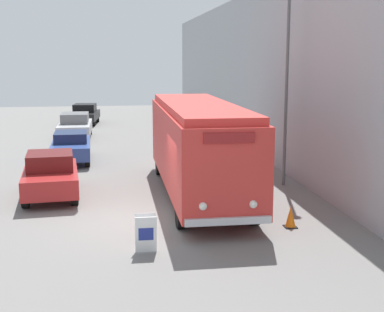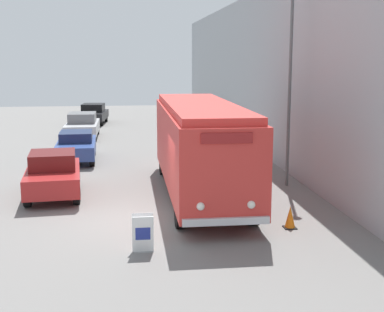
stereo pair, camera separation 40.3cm
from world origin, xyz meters
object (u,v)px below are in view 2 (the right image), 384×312
Objects in this scene: sign_board at (143,234)px; parked_car_near at (53,174)px; vintage_bus at (200,144)px; parked_car_far at (82,125)px; traffic_cone at (290,217)px; parked_car_mid at (76,146)px; streetlamp at (291,61)px; parked_car_distant at (93,114)px.

sign_board is 0.24× the size of parked_car_near.
parked_car_far is at bearing 109.76° from vintage_bus.
vintage_bus reaches higher than sign_board.
sign_board is 20.50m from parked_car_far.
parked_car_mid is at bearing 122.16° from traffic_cone.
streetlamp is 11.45× the size of traffic_cone.
vintage_bus is 4.72m from streetlamp.
sign_board is 1.49× the size of traffic_cone.
vintage_bus is 15.74m from parked_car_far.
vintage_bus is 10.44× the size of sign_board.
parked_car_distant is (-2.84, 27.51, 0.29)m from sign_board.
parked_car_near is at bearing 173.81° from vintage_bus.
parked_car_far is 7.04× the size of traffic_cone.
streetlamp is 6.98m from traffic_cone.
parked_car_near reaches higher than parked_car_far.
parked_car_near is (-8.79, -0.52, -3.98)m from streetlamp.
traffic_cone is at bearing -105.85° from streetlamp.
sign_board is 0.13× the size of streetlamp.
parked_car_far is 1.10× the size of parked_car_distant.
parked_car_distant is at bearing 95.90° from sign_board.
traffic_cone is at bearing -60.02° from parked_car_mid.
streetlamp reaches higher than sign_board.
parked_car_near is 8.68m from traffic_cone.
sign_board is 9.76m from streetlamp.
parked_car_near reaches higher than parked_car_distant.
parked_car_far reaches higher than traffic_cone.
streetlamp is at bearing -1.70° from parked_car_near.
parked_car_far is 7.24m from parked_car_distant.
streetlamp reaches higher than vintage_bus.
parked_car_distant is at bearing 112.41° from streetlamp.
parked_car_mid reaches higher than sign_board.
parked_car_near is 6.30× the size of traffic_cone.
sign_board is 6.77m from parked_car_near.
parked_car_mid is 7.57m from parked_car_far.
sign_board reaches higher than traffic_cone.
parked_car_distant is at bearing 105.35° from traffic_cone.
parked_car_distant is at bearing 102.97° from vintage_bus.
parked_car_near is at bearing -94.16° from parked_car_mid.
parked_car_mid is at bearing 144.46° from streetlamp.
streetlamp is at bearing 17.08° from vintage_bus.
traffic_cone is at bearing -62.84° from vintage_bus.
parked_car_mid is at bearing 124.77° from vintage_bus.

